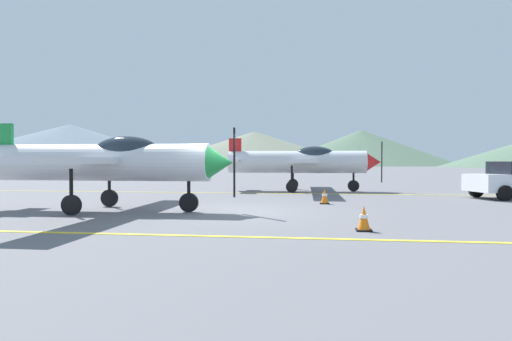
{
  "coord_description": "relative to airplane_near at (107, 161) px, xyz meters",
  "views": [
    {
      "loc": [
        2.55,
        -13.29,
        1.63
      ],
      "look_at": [
        0.08,
        6.0,
        1.2
      ],
      "focal_mm": 29.5,
      "sensor_mm": 36.0,
      "label": 1
    }
  ],
  "objects": [
    {
      "name": "hill_centerleft",
      "position": [
        -14.9,
        149.57,
        5.0
      ],
      "size": [
        82.29,
        82.29,
        13.28
      ],
      "primitive_type": "cone",
      "color": "slate",
      "rests_on": "ground_plane"
    },
    {
      "name": "apron_line_near",
      "position": [
        4.03,
        -4.16,
        -1.63
      ],
      "size": [
        80.0,
        0.16,
        0.01
      ],
      "primitive_type": "cube",
      "color": "yellow",
      "rests_on": "ground_plane"
    },
    {
      "name": "apron_line_far",
      "position": [
        4.03,
        8.11,
        -1.63
      ],
      "size": [
        80.0,
        0.16,
        0.01
      ],
      "primitive_type": "cube",
      "color": "yellow",
      "rests_on": "ground_plane"
    },
    {
      "name": "hill_left",
      "position": [
        -71.15,
        115.43,
        5.21
      ],
      "size": [
        87.82,
        87.82,
        13.69
      ],
      "primitive_type": "cone",
      "color": "slate",
      "rests_on": "ground_plane"
    },
    {
      "name": "hill_centerright",
      "position": [
        26.53,
        155.44,
        5.31
      ],
      "size": [
        72.41,
        72.41,
        13.89
      ],
      "primitive_type": "cone",
      "color": "#4C6651",
      "rests_on": "ground_plane"
    },
    {
      "name": "airplane_mid",
      "position": [
        6.18,
        10.07,
        0.0
      ],
      "size": [
        8.37,
        9.66,
        2.91
      ],
      "color": "silver",
      "rests_on": "ground_plane"
    },
    {
      "name": "traffic_cone_side",
      "position": [
        7.15,
        3.18,
        -1.35
      ],
      "size": [
        0.36,
        0.36,
        0.59
      ],
      "color": "black",
      "rests_on": "ground_plane"
    },
    {
      "name": "airplane_near",
      "position": [
        0.0,
        0.0,
        0.0
      ],
      "size": [
        8.36,
        9.65,
        2.91
      ],
      "color": "silver",
      "rests_on": "ground_plane"
    },
    {
      "name": "traffic_cone_front",
      "position": [
        7.84,
        -3.0,
        -1.35
      ],
      "size": [
        0.36,
        0.36,
        0.59
      ],
      "color": "black",
      "rests_on": "ground_plane"
    },
    {
      "name": "ground_plane",
      "position": [
        4.03,
        0.27,
        -1.64
      ],
      "size": [
        400.0,
        400.0,
        0.0
      ],
      "primitive_type": "plane",
      "color": "slate"
    }
  ]
}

